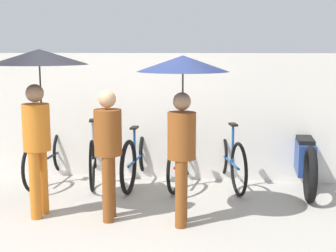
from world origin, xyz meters
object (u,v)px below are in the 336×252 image
(pedestrian_trailing, at_px, (182,90))
(parked_bicycle_4, at_px, (229,159))
(parked_bicycle_0, at_px, (49,156))
(pedestrian_leading, at_px, (38,80))
(parked_bicycle_2, at_px, (138,157))
(pedestrian_center, at_px, (108,146))
(motorcycle, at_px, (304,159))
(parked_bicycle_3, at_px, (183,159))
(parked_bicycle_1, at_px, (94,156))

(pedestrian_trailing, bearing_deg, parked_bicycle_4, 69.35)
(parked_bicycle_0, bearing_deg, pedestrian_leading, -160.38)
(parked_bicycle_2, relative_size, pedestrian_leading, 0.92)
(pedestrian_center, height_order, motorcycle, pedestrian_center)
(parked_bicycle_2, height_order, parked_bicycle_4, parked_bicycle_2)
(parked_bicycle_0, xyz_separation_m, parked_bicycle_3, (2.04, 0.05, -0.00))
(parked_bicycle_2, bearing_deg, parked_bicycle_3, -85.88)
(pedestrian_trailing, relative_size, motorcycle, 0.92)
(parked_bicycle_3, relative_size, pedestrian_trailing, 0.87)
(parked_bicycle_1, bearing_deg, pedestrian_trailing, -148.87)
(parked_bicycle_0, relative_size, parked_bicycle_1, 1.04)
(parked_bicycle_4, bearing_deg, parked_bicycle_2, 77.42)
(parked_bicycle_1, height_order, parked_bicycle_3, parked_bicycle_1)
(parked_bicycle_4, height_order, pedestrian_trailing, pedestrian_trailing)
(parked_bicycle_0, height_order, parked_bicycle_1, parked_bicycle_1)
(parked_bicycle_2, bearing_deg, pedestrian_leading, 151.28)
(parked_bicycle_1, xyz_separation_m, pedestrian_trailing, (1.47, -1.57, 1.15))
(parked_bicycle_2, bearing_deg, parked_bicycle_0, 95.68)
(parked_bicycle_3, bearing_deg, parked_bicycle_2, 99.73)
(parked_bicycle_4, bearing_deg, motorcycle, -103.90)
(parked_bicycle_0, distance_m, pedestrian_trailing, 2.86)
(parked_bicycle_2, distance_m, pedestrian_leading, 2.11)
(parked_bicycle_2, distance_m, motorcycle, 2.44)
(parked_bicycle_4, distance_m, motorcycle, 1.08)
(parked_bicycle_2, bearing_deg, motorcycle, -85.68)
(parked_bicycle_1, xyz_separation_m, pedestrian_center, (0.61, -1.59, 0.50))
(parked_bicycle_4, height_order, pedestrian_center, pedestrian_center)
(pedestrian_trailing, distance_m, motorcycle, 2.53)
(parked_bicycle_3, height_order, pedestrian_center, pedestrian_center)
(parked_bicycle_3, xyz_separation_m, parked_bicycle_4, (0.68, 0.02, 0.01))
(parked_bicycle_1, xyz_separation_m, pedestrian_leading, (-0.23, -1.48, 1.24))
(parked_bicycle_2, relative_size, parked_bicycle_4, 1.06)
(pedestrian_center, relative_size, motorcycle, 0.73)
(parked_bicycle_1, xyz_separation_m, motorcycle, (3.12, -0.01, 0.03))
(parked_bicycle_0, distance_m, parked_bicycle_3, 2.04)
(parked_bicycle_4, relative_size, motorcycle, 0.82)
(parked_bicycle_2, distance_m, parked_bicycle_4, 1.36)
(pedestrian_center, bearing_deg, pedestrian_trailing, -3.30)
(parked_bicycle_1, bearing_deg, parked_bicycle_0, 85.36)
(parked_bicycle_3, bearing_deg, pedestrian_trailing, -166.60)
(pedestrian_leading, bearing_deg, parked_bicycle_1, 88.31)
(pedestrian_trailing, bearing_deg, parked_bicycle_1, 132.49)
(parked_bicycle_4, xyz_separation_m, pedestrian_center, (-1.43, -1.58, 0.50))
(parked_bicycle_3, relative_size, pedestrian_leading, 0.84)
(parked_bicycle_0, height_order, parked_bicycle_2, parked_bicycle_2)
(pedestrian_center, bearing_deg, pedestrian_leading, 167.88)
(parked_bicycle_3, bearing_deg, motorcycle, -79.99)
(pedestrian_trailing, bearing_deg, parked_bicycle_0, 144.74)
(pedestrian_trailing, height_order, motorcycle, pedestrian_trailing)
(parked_bicycle_0, relative_size, pedestrian_leading, 0.91)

